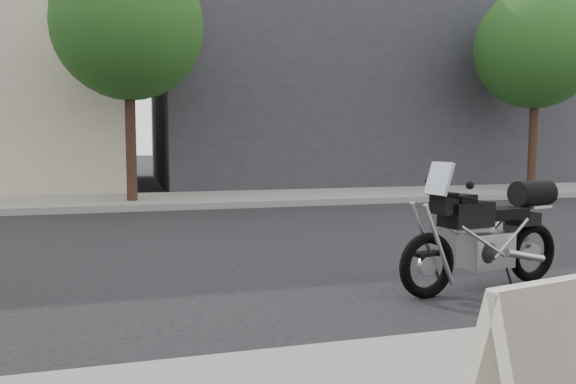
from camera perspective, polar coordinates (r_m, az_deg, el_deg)
The scene contains 6 objects.
ground at distance 7.88m, azimuth -0.37°, elevation -5.86°, with size 120.00×120.00×0.00m, color black.
far_sidewalk at distance 14.18m, azimuth -7.43°, elevation -0.72°, with size 44.00×3.00×0.15m, color gray.
far_building_dark at distance 22.92m, azimuth 7.58°, elevation 10.04°, with size 16.00×11.00×7.00m.
street_tree_left at distance 17.63m, azimuth 23.92°, elevation 13.27°, with size 3.40×3.40×5.70m.
street_tree_mid at distance 13.71m, azimuth -15.94°, elevation 15.99°, with size 3.40×3.40×5.70m.
motorcycle at distance 6.14m, azimuth 19.97°, elevation -3.93°, with size 2.06×0.90×1.31m.
Camera 1 is at (2.07, 7.46, 1.49)m, focal length 35.00 mm.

